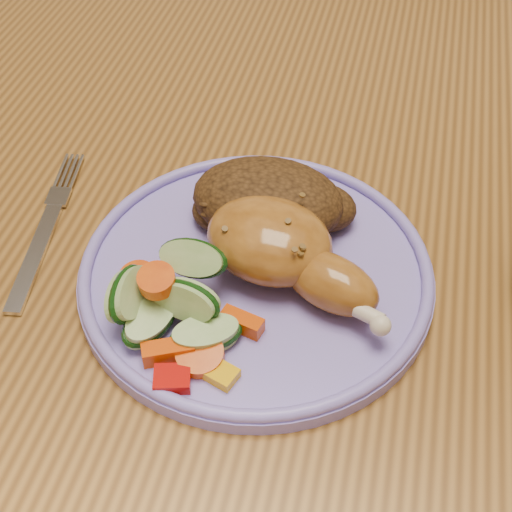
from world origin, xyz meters
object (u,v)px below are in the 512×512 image
dining_table (304,242)px  fork (45,232)px  chair_far (363,68)px  plate (256,274)px

dining_table → fork: bearing=-148.9°
chair_far → plate: size_ratio=3.25×
dining_table → plate: bearing=-98.2°
dining_table → chair_far: (0.00, 0.63, -0.17)m
chair_far → fork: (-0.21, -0.75, 0.26)m
plate → fork: plate is taller
dining_table → fork: 0.26m
plate → fork: size_ratio=1.65×
dining_table → fork: (-0.21, -0.12, 0.09)m
chair_far → fork: chair_far is taller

